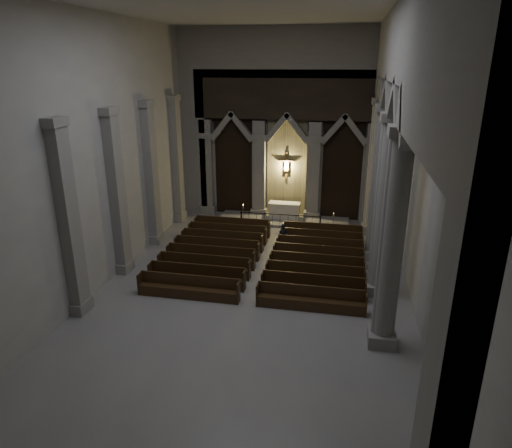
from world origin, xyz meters
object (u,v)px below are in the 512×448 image
(altar, at_px, (284,210))
(pews, at_px, (264,259))
(candle_stand_left, at_px, (243,219))
(candle_stand_right, at_px, (333,227))
(altar_rail, at_px, (280,219))
(worshipper, at_px, (283,236))

(altar, xyz_separation_m, pews, (-0.02, -7.33, -0.34))
(candle_stand_left, bearing_deg, altar, 28.39)
(candle_stand_right, bearing_deg, altar, 153.03)
(altar, distance_m, candle_stand_right, 3.68)
(altar_rail, relative_size, worshipper, 3.72)
(candle_stand_right, bearing_deg, candle_stand_left, 176.80)
(altar, height_order, worshipper, worshipper)
(altar_rail, distance_m, candle_stand_left, 2.51)
(altar, xyz_separation_m, candle_stand_left, (-2.48, -1.34, -0.32))
(candle_stand_right, bearing_deg, worshipper, -131.02)
(candle_stand_right, relative_size, pews, 0.12)
(candle_stand_right, relative_size, worshipper, 0.90)
(pews, bearing_deg, altar_rail, 90.00)
(altar_rail, xyz_separation_m, candle_stand_right, (3.29, 0.09, -0.33))
(candle_stand_right, height_order, pews, candle_stand_right)
(altar_rail, bearing_deg, candle_stand_left, 170.49)
(altar_rail, distance_m, pews, 5.59)
(altar_rail, height_order, candle_stand_right, candle_stand_right)
(pews, bearing_deg, candle_stand_right, 59.89)
(candle_stand_left, bearing_deg, altar_rail, -9.51)
(altar, xyz_separation_m, altar_rail, (-0.02, -1.75, -0.01))
(altar_rail, relative_size, candle_stand_left, 3.82)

